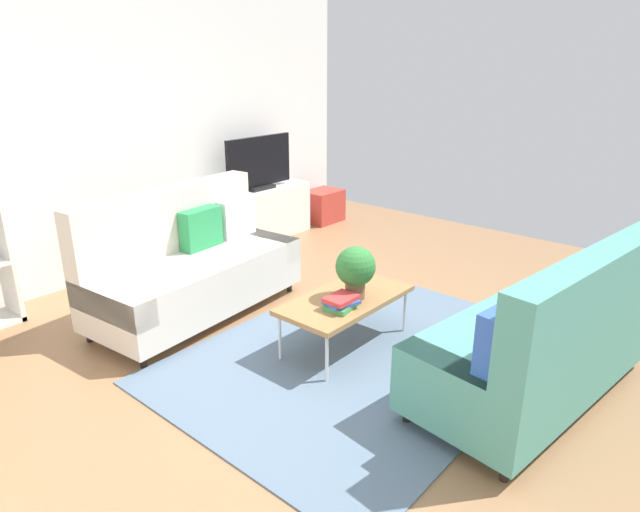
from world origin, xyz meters
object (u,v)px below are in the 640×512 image
at_px(vase_0, 219,191).
at_px(bottle_1, 242,185).
at_px(coffee_table, 346,300).
at_px(table_book_0, 341,306).
at_px(storage_trunk, 323,206).
at_px(tv_console, 260,214).
at_px(couch_green, 544,339).
at_px(tv, 259,164).
at_px(bottle_0, 235,185).
at_px(potted_plant, 356,269).
at_px(couch_beige, 192,265).

relative_size(vase_0, bottle_1, 0.71).
xyz_separation_m(coffee_table, table_book_0, (-0.18, -0.10, 0.05)).
relative_size(storage_trunk, vase_0, 3.62).
relative_size(tv_console, vase_0, 9.76).
distance_m(couch_green, tv, 4.15).
bearing_deg(storage_trunk, bottle_1, 177.56).
bearing_deg(tv_console, vase_0, 175.07).
bearing_deg(bottle_0, potted_plant, -111.99).
xyz_separation_m(coffee_table, bottle_1, (1.17, 2.50, 0.35)).
bearing_deg(bottle_1, coffee_table, -115.15).
height_order(coffee_table, tv, tv).
xyz_separation_m(table_book_0, bottle_0, (1.25, 2.59, 0.32)).
bearing_deg(tv_console, bottle_0, -174.43).
bearing_deg(tv, couch_beige, -149.69).
relative_size(tv, table_book_0, 4.17).
height_order(coffee_table, vase_0, vase_0).
relative_size(tv_console, storage_trunk, 2.69).
distance_m(tv_console, storage_trunk, 1.11).
bearing_deg(vase_0, bottle_1, -18.40).
distance_m(tv, vase_0, 0.63).
bearing_deg(tv, potted_plant, -119.26).
distance_m(couch_beige, potted_plant, 1.56).
distance_m(couch_green, bottle_1, 4.03).
bearing_deg(bottle_0, couch_green, -101.50).
bearing_deg(couch_beige, tv_console, -154.56).
height_order(couch_beige, couch_green, same).
xyz_separation_m(storage_trunk, bottle_0, (-1.51, 0.06, 0.54)).
xyz_separation_m(couch_green, storage_trunk, (2.31, 3.86, -0.23)).
distance_m(tv, bottle_0, 0.45).
relative_size(couch_beige, table_book_0, 8.21).
distance_m(table_book_0, bottle_1, 2.94).
distance_m(couch_beige, bottle_1, 1.92).
xyz_separation_m(couch_beige, potted_plant, (0.43, -1.48, 0.21)).
bearing_deg(coffee_table, bottle_0, 66.78).
relative_size(coffee_table, tv, 1.10).
height_order(couch_beige, coffee_table, couch_beige).
bearing_deg(bottle_0, table_book_0, -115.75).
relative_size(table_book_0, bottle_1, 1.18).
distance_m(couch_beige, couch_green, 2.92).
xyz_separation_m(tv, vase_0, (-0.58, 0.07, -0.24)).
bearing_deg(potted_plant, bottle_1, 66.09).
relative_size(storage_trunk, table_book_0, 2.17).
height_order(couch_green, table_book_0, couch_green).
bearing_deg(bottle_1, vase_0, 161.60).
distance_m(bottle_0, bottle_1, 0.10).
bearing_deg(couch_green, couch_beige, 110.19).
bearing_deg(table_book_0, coffee_table, 28.46).
relative_size(couch_beige, storage_trunk, 3.79).
bearing_deg(vase_0, storage_trunk, -5.10).
relative_size(tv_console, tv, 1.40).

